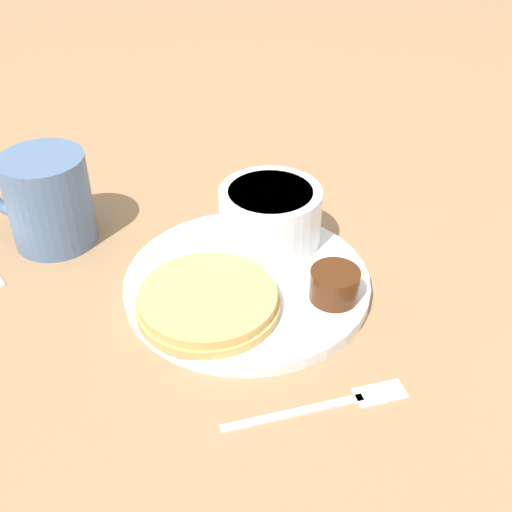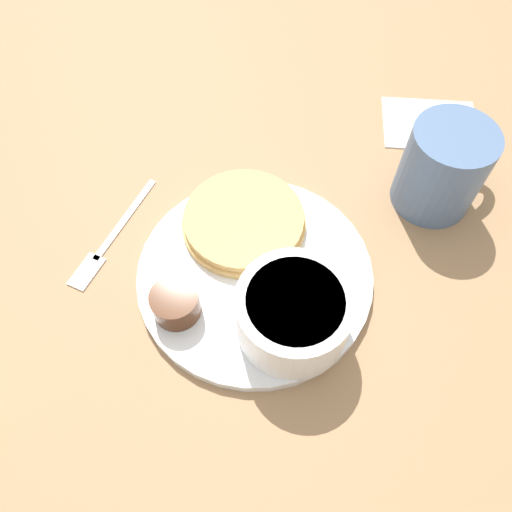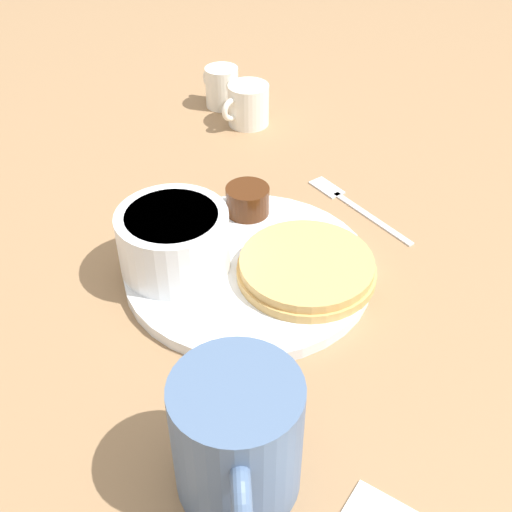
% 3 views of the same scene
% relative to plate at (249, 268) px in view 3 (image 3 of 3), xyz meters
% --- Properties ---
extents(ground_plane, '(4.00, 4.00, 0.00)m').
position_rel_plate_xyz_m(ground_plane, '(0.00, 0.00, -0.01)').
color(ground_plane, '#93704C').
extents(plate, '(0.24, 0.24, 0.01)m').
position_rel_plate_xyz_m(plate, '(0.00, 0.00, 0.00)').
color(plate, white).
rests_on(plate, ground_plane).
extents(pancake_stack, '(0.13, 0.13, 0.02)m').
position_rel_plate_xyz_m(pancake_stack, '(-0.03, 0.05, 0.01)').
color(pancake_stack, tan).
rests_on(pancake_stack, plate).
extents(bowl, '(0.10, 0.10, 0.06)m').
position_rel_plate_xyz_m(bowl, '(0.05, -0.05, 0.04)').
color(bowl, white).
rests_on(bowl, plate).
extents(syrup_cup, '(0.05, 0.05, 0.03)m').
position_rel_plate_xyz_m(syrup_cup, '(-0.06, -0.06, 0.02)').
color(syrup_cup, '#47230F').
rests_on(syrup_cup, plate).
extents(butter_ramekin, '(0.05, 0.05, 0.05)m').
position_rel_plate_xyz_m(butter_ramekin, '(0.05, -0.07, 0.02)').
color(butter_ramekin, white).
rests_on(butter_ramekin, plate).
extents(coffee_mug, '(0.10, 0.11, 0.10)m').
position_rel_plate_xyz_m(coffee_mug, '(0.16, 0.15, 0.04)').
color(coffee_mug, slate).
rests_on(coffee_mug, ground_plane).
extents(creamer_pitcher_near, '(0.08, 0.05, 0.06)m').
position_rel_plate_xyz_m(creamer_pitcher_near, '(-0.21, -0.22, 0.02)').
color(creamer_pitcher_near, white).
rests_on(creamer_pitcher_near, ground_plane).
extents(creamer_pitcher_far, '(0.05, 0.07, 0.06)m').
position_rel_plate_xyz_m(creamer_pitcher_far, '(-0.23, -0.28, 0.02)').
color(creamer_pitcher_far, white).
rests_on(creamer_pitcher_far, ground_plane).
extents(fork, '(0.04, 0.15, 0.00)m').
position_rel_plate_xyz_m(fork, '(-0.16, -0.01, -0.00)').
color(fork, silver).
rests_on(fork, ground_plane).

